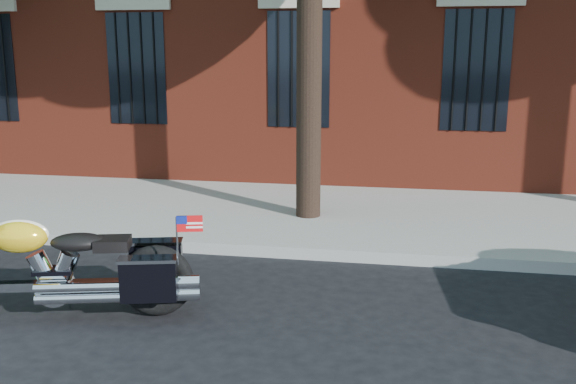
# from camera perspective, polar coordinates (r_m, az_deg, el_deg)

# --- Properties ---
(ground) EXTENTS (120.00, 120.00, 0.00)m
(ground) POSITION_cam_1_polar(r_m,az_deg,el_deg) (6.94, -5.90, -9.09)
(ground) COLOR black
(ground) RESTS_ON ground
(curb) EXTENTS (40.00, 0.16, 0.15)m
(curb) POSITION_cam_1_polar(r_m,az_deg,el_deg) (8.17, -3.25, -5.10)
(curb) COLOR gray
(curb) RESTS_ON ground
(sidewalk) EXTENTS (40.00, 3.60, 0.15)m
(sidewalk) POSITION_cam_1_polar(r_m,az_deg,el_deg) (9.94, -0.75, -1.87)
(sidewalk) COLOR gray
(sidewalk) RESTS_ON ground
(motorcycle) EXTENTS (2.89, 1.25, 1.45)m
(motorcycle) POSITION_cam_1_polar(r_m,az_deg,el_deg) (6.52, -19.32, -6.61)
(motorcycle) COLOR black
(motorcycle) RESTS_ON ground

